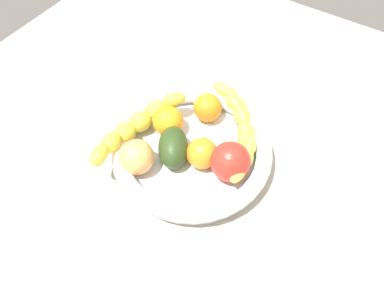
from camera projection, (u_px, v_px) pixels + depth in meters
The scene contains 11 objects.
kitchen_counter at pixel (192, 163), 74.94cm from camera, with size 120.00×120.00×3.00cm, color #ACA492.
fruit_bowl at pixel (192, 151), 71.71cm from camera, with size 30.41×30.41×4.85cm.
banana_draped_left at pixel (134, 126), 71.56cm from camera, with size 23.46×9.15×5.76cm.
banana_draped_right at pixel (242, 127), 72.86cm from camera, with size 16.94×11.18×4.74cm.
banana_arching_top at pixel (241, 130), 72.20cm from camera, with size 20.01×16.48×4.95cm.
orange_front at pixel (202, 153), 68.70cm from camera, with size 5.89×5.89×5.89cm, color orange.
orange_mid_left at pixel (168, 121), 73.09cm from camera, with size 6.09×6.09×6.09cm, color orange.
orange_mid_right at pixel (208, 108), 75.38cm from camera, with size 5.82×5.82×5.82cm, color orange.
tomato_red at pixel (231, 161), 66.84cm from camera, with size 7.36×7.36×7.36cm, color red.
avocado_dark at pixel (173, 147), 69.62cm from camera, with size 8.92×5.65×6.11cm, color #293E1A.
peach_blush at pixel (136, 157), 67.76cm from camera, with size 6.58×6.58×6.58cm, color #F9A456.
Camera 1 is at (34.83, 22.34, 64.09)cm, focal length 35.10 mm.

